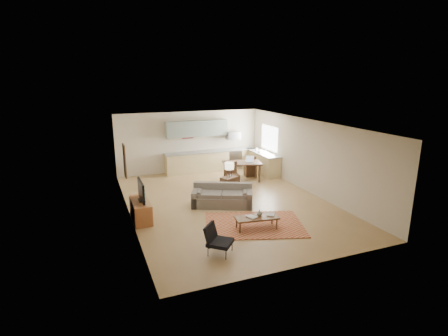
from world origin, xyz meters
name	(u,v)px	position (x,y,z in m)	size (l,w,h in m)	color
room	(227,164)	(0.00, 0.00, 1.35)	(9.00, 9.00, 9.00)	#997648
kitchen_counter_back	(211,161)	(0.90, 4.18, 0.46)	(4.26, 0.64, 0.92)	tan
kitchen_counter_right	(263,162)	(2.93, 3.00, 0.46)	(0.64, 2.26, 0.92)	tan
kitchen_range	(233,159)	(2.00, 4.18, 0.45)	(0.62, 0.62, 0.90)	#A5A8AD
kitchen_microwave	(233,136)	(2.00, 4.20, 1.55)	(0.62, 0.40, 0.35)	#A5A8AD
upper_cabinets	(197,129)	(0.30, 4.33, 1.95)	(2.80, 0.34, 0.70)	gray
window_right	(269,138)	(3.23, 3.00, 1.55)	(0.02, 1.40, 1.05)	white
wall_art_left	(125,161)	(-3.21, 0.90, 1.55)	(0.06, 0.42, 1.10)	olive
triptych	(188,133)	(-0.10, 4.47, 1.75)	(1.70, 0.04, 0.50)	beige
rug	(254,224)	(0.02, -2.02, 0.01)	(2.80, 1.94, 0.02)	maroon
sofa	(222,196)	(-0.28, -0.24, 0.36)	(2.07, 0.90, 0.72)	#61584E
coffee_table	(257,223)	(-0.04, -2.30, 0.19)	(1.23, 0.49, 0.37)	#503118
book_a	(249,218)	(-0.28, -2.31, 0.38)	(0.30, 0.34, 0.03)	maroon
book_b	(267,214)	(0.32, -2.24, 0.38)	(0.34, 0.36, 0.02)	navy
vase	(259,213)	(0.07, -2.26, 0.46)	(0.18, 0.18, 0.19)	black
armchair	(220,240)	(-1.50, -3.25, 0.37)	(0.64, 0.64, 0.73)	black
tv_credenza	(141,210)	(-2.98, -0.41, 0.30)	(0.50, 1.31, 0.61)	#98542C
tv	(141,191)	(-2.93, -0.41, 0.91)	(0.10, 1.01, 0.61)	black
console_table	(229,186)	(0.36, 0.70, 0.34)	(0.59, 0.39, 0.68)	#3B2719
table_lamp	(229,170)	(0.36, 0.70, 0.96)	(0.33, 0.33, 0.55)	beige
dining_table	(242,171)	(1.54, 2.19, 0.39)	(1.55, 0.89, 0.79)	#3B2719
dining_chair_near	(233,174)	(0.91, 1.66, 0.47)	(0.45, 0.47, 0.94)	#3B2719
dining_chair_far	(250,166)	(2.16, 2.72, 0.45)	(0.43, 0.45, 0.90)	#3B2719
laptop	(250,159)	(1.85, 2.08, 0.91)	(0.33, 0.25, 0.25)	#A5A8AD
soap_bottle	(257,149)	(2.83, 3.43, 1.02)	(0.10, 0.10, 0.19)	beige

